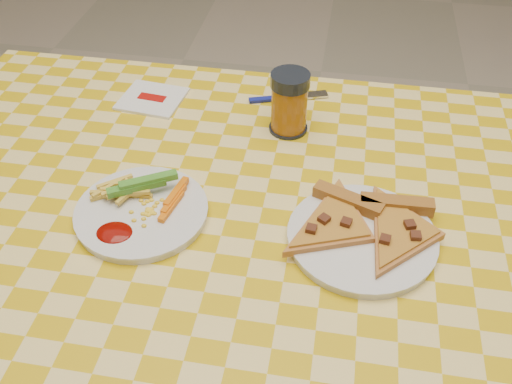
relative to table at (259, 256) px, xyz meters
The scene contains 8 objects.
table is the anchor object (origin of this frame).
plate_left 0.20m from the table, behind, with size 0.20×0.20×0.01m, color silver.
plate_right 0.17m from the table, ahead, with size 0.21×0.21×0.01m, color silver.
fries_veggies 0.21m from the table, behind, with size 0.16×0.15×0.04m.
pizza_slices 0.18m from the table, ahead, with size 0.27×0.25×0.02m.
drink_glass 0.28m from the table, 87.16° to the left, with size 0.07×0.07×0.11m.
napkin 0.41m from the table, 131.18° to the left, with size 0.13×0.12×0.01m.
fork 0.36m from the table, 89.66° to the left, with size 0.15×0.07×0.01m.
Camera 1 is at (0.10, -0.60, 1.37)m, focal length 40.00 mm.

